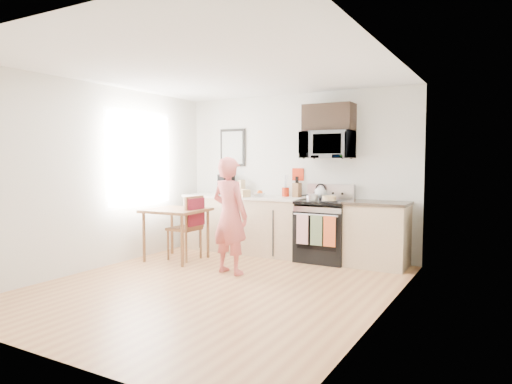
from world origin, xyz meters
The scene contains 28 objects.
floor centered at (0.00, 0.00, 0.00)m, with size 4.60×4.60×0.00m, color #A86A41.
back_wall centered at (0.00, 2.30, 1.30)m, with size 4.00×0.04×2.60m, color silver.
front_wall centered at (0.00, -2.30, 1.30)m, with size 4.00×0.04×2.60m, color silver.
left_wall centered at (-2.00, 0.00, 1.30)m, with size 0.04×4.60×2.60m, color silver.
right_wall centered at (2.00, 0.00, 1.30)m, with size 0.04×4.60×2.60m, color silver.
ceiling centered at (0.00, 0.00, 2.60)m, with size 4.00×4.60×0.04m, color white.
window centered at (-1.96, 0.80, 1.55)m, with size 0.06×1.40×1.50m.
cabinet_left centered at (-0.80, 2.00, 0.45)m, with size 2.10×0.60×0.90m, color tan.
countertop_left centered at (-0.80, 2.00, 0.92)m, with size 2.14×0.64×0.04m, color beige.
cabinet_right centered at (1.43, 2.00, 0.45)m, with size 0.84×0.60×0.90m, color tan.
countertop_right centered at (1.43, 2.00, 0.92)m, with size 0.88×0.64×0.04m, color black.
range centered at (0.63, 1.98, 0.44)m, with size 0.76×0.70×1.16m.
microwave centered at (0.63, 2.08, 1.76)m, with size 0.76×0.51×0.42m, color #B3B3B8.
upper_cabinet centered at (0.63, 2.12, 2.18)m, with size 0.76×0.35×0.40m, color black.
wall_art centered at (-1.20, 2.28, 1.75)m, with size 0.50×0.04×0.65m.
wall_trivet centered at (0.05, 2.28, 1.30)m, with size 0.20×0.02×0.20m, color #B1260F.
person centered at (-0.21, 0.64, 0.79)m, with size 0.57×0.38×1.57m, color #D43A3A.
dining_table centered at (-1.37, 0.93, 0.70)m, with size 0.84×0.84×0.79m.
chair centered at (-1.15, 1.02, 0.64)m, with size 0.47×0.42×0.99m.
knife_block centered at (0.09, 2.16, 1.05)m, with size 0.10×0.14×0.23m, color brown.
utensil_crock centered at (-0.12, 2.19, 1.08)m, with size 0.12×0.12×0.35m.
fruit_bowl centered at (-0.55, 2.04, 0.98)m, with size 0.26×0.26×0.10m.
milk_carton centered at (-0.94, 2.14, 1.07)m, with size 0.10×0.10×0.26m, color tan.
coffee_maker centered at (-1.23, 2.10, 1.10)m, with size 0.27×0.32×0.34m.
bread_bag centered at (-0.74, 1.80, 1.00)m, with size 0.32×0.15×0.12m, color #D8B171.
cake centered at (0.75, 1.84, 0.96)m, with size 0.25×0.25×0.08m.
kettle centered at (0.49, 2.18, 1.03)m, with size 0.19×0.19×0.24m.
pot centered at (0.46, 1.90, 0.97)m, with size 0.19×0.31×0.09m.
Camera 1 is at (3.11, -4.49, 1.53)m, focal length 32.00 mm.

